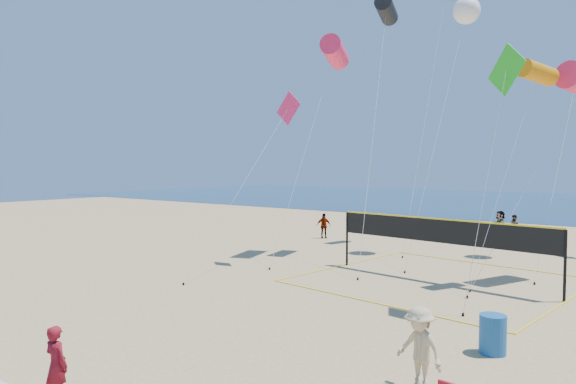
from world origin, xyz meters
The scene contains 13 objects.
woman centered at (-1.91, -2.07, 0.79)m, with size 0.57×0.38×1.57m, color maroon.
bystander_b centered at (3.53, 2.86, 0.88)m, with size 1.14×0.65×1.76m, color tan.
far_person_0 centered at (-10.30, 20.47, 0.80)m, with size 0.94×0.39×1.61m, color gray.
far_person_1 centered at (-0.81, 25.85, 0.95)m, with size 1.77×0.56×1.90m, color gray.
far_person_3 centered at (-0.52, 28.27, 0.73)m, with size 0.71×0.56×1.47m, color gray.
trash_barrel centered at (4.18, 5.92, 0.49)m, with size 0.65×0.65×0.98m, color #165192.
volleyball_net centered at (0.13, 13.02, 1.77)m, with size 10.64×10.51×2.56m.
kite_0 centered at (-6.67, 15.89, 10.60)m, with size 1.91×6.77×11.31m.
kite_1 centered at (-4.66, 17.75, 12.84)m, with size 2.87×7.83×13.44m.
kite_2 centered at (3.37, 14.36, 8.23)m, with size 2.14×4.42×8.72m.
kite_3 centered at (-6.99, 11.89, 6.97)m, with size 1.59×6.21×8.19m.
kite_4 centered at (3.35, 9.71, 7.28)m, with size 1.56×1.60×8.47m.
kite_6 centered at (-1.30, 20.32, 12.82)m, with size 1.73×7.68×13.52m.
Camera 1 is at (7.67, -7.21, 4.71)m, focal length 32.00 mm.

